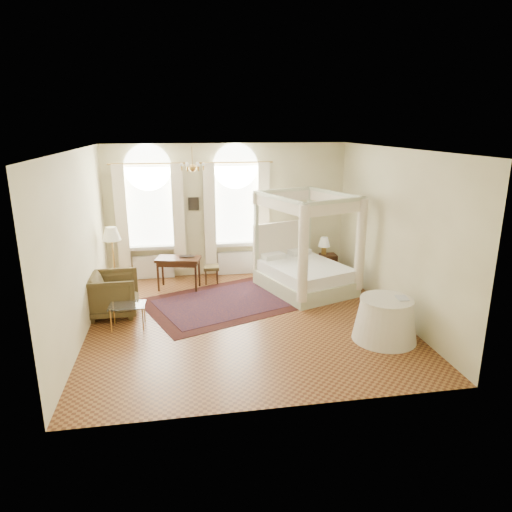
# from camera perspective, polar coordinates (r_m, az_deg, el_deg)

# --- Properties ---
(ground) EXTENTS (6.00, 6.00, 0.00)m
(ground) POSITION_cam_1_polar(r_m,az_deg,el_deg) (9.15, -1.27, -7.91)
(ground) COLOR brown
(ground) RESTS_ON ground
(room_walls) EXTENTS (6.00, 6.00, 6.00)m
(room_walls) POSITION_cam_1_polar(r_m,az_deg,el_deg) (8.54, -1.35, 4.32)
(room_walls) COLOR #FAF1BE
(room_walls) RESTS_ON ground
(window_left) EXTENTS (1.62, 0.27, 3.29)m
(window_left) POSITION_cam_1_polar(r_m,az_deg,el_deg) (11.39, -13.02, 4.35)
(window_left) COLOR white
(window_left) RESTS_ON room_walls
(window_right) EXTENTS (1.62, 0.27, 3.29)m
(window_right) POSITION_cam_1_polar(r_m,az_deg,el_deg) (11.46, -2.46, 4.82)
(window_right) COLOR white
(window_right) RESTS_ON room_walls
(chandelier) EXTENTS (0.51, 0.45, 0.50)m
(chandelier) POSITION_cam_1_polar(r_m,az_deg,el_deg) (9.52, -7.94, 11.02)
(chandelier) COLOR #AF833A
(chandelier) RESTS_ON room_walls
(wall_pictures) EXTENTS (2.54, 0.03, 0.39)m
(wall_pictures) POSITION_cam_1_polar(r_m,az_deg,el_deg) (11.47, -3.11, 6.86)
(wall_pictures) COLOR black
(wall_pictures) RESTS_ON room_walls
(canopy_bed) EXTENTS (2.28, 2.51, 2.26)m
(canopy_bed) POSITION_cam_1_polar(r_m,az_deg,el_deg) (10.61, 6.21, -1.62)
(canopy_bed) COLOR beige
(canopy_bed) RESTS_ON ground
(nightstand) EXTENTS (0.41, 0.37, 0.57)m
(nightstand) POSITION_cam_1_polar(r_m,az_deg,el_deg) (11.76, 8.96, -1.12)
(nightstand) COLOR #321A0D
(nightstand) RESTS_ON ground
(nightstand_lamp) EXTENTS (0.30, 0.30, 0.43)m
(nightstand_lamp) POSITION_cam_1_polar(r_m,az_deg,el_deg) (11.63, 8.52, 1.62)
(nightstand_lamp) COLOR #AF833A
(nightstand_lamp) RESTS_ON nightstand
(writing_desk) EXTENTS (1.10, 0.75, 0.75)m
(writing_desk) POSITION_cam_1_polar(r_m,az_deg,el_deg) (10.76, -9.68, -0.78)
(writing_desk) COLOR #321A0D
(writing_desk) RESTS_ON ground
(laptop) EXTENTS (0.41, 0.31, 0.03)m
(laptop) POSITION_cam_1_polar(r_m,az_deg,el_deg) (10.79, -8.55, 0.01)
(laptop) COLOR black
(laptop) RESTS_ON writing_desk
(stool) EXTENTS (0.39, 0.39, 0.43)m
(stool) POSITION_cam_1_polar(r_m,az_deg,el_deg) (11.13, -5.61, -1.62)
(stool) COLOR #4D4221
(stool) RESTS_ON ground
(armchair) EXTENTS (0.98, 0.95, 0.88)m
(armchair) POSITION_cam_1_polar(r_m,az_deg,el_deg) (9.65, -17.41, -4.59)
(armchair) COLOR #483A1F
(armchair) RESTS_ON ground
(coffee_table) EXTENTS (0.68, 0.48, 0.46)m
(coffee_table) POSITION_cam_1_polar(r_m,az_deg,el_deg) (9.00, -15.78, -6.13)
(coffee_table) COLOR white
(coffee_table) RESTS_ON ground
(floor_lamp) EXTENTS (0.40, 0.40, 1.57)m
(floor_lamp) POSITION_cam_1_polar(r_m,az_deg,el_deg) (10.51, -17.60, 2.24)
(floor_lamp) COLOR #AF833A
(floor_lamp) RESTS_ON ground
(oriental_rug) EXTENTS (3.89, 3.37, 0.01)m
(oriental_rug) POSITION_cam_1_polar(r_m,az_deg,el_deg) (9.99, -3.90, -5.80)
(oriental_rug) COLOR #3A120E
(oriental_rug) RESTS_ON ground
(side_table) EXTENTS (1.14, 1.14, 0.78)m
(side_table) POSITION_cam_1_polar(r_m,az_deg,el_deg) (8.52, 15.84, -7.64)
(side_table) COLOR white
(side_table) RESTS_ON ground
(book) EXTENTS (0.22, 0.28, 0.02)m
(book) POSITION_cam_1_polar(r_m,az_deg,el_deg) (8.41, 17.19, -5.06)
(book) COLOR black
(book) RESTS_ON side_table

